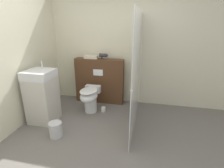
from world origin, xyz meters
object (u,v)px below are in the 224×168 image
sink_vanity (42,96)px  hair_drier (104,55)px  toilet (90,98)px  waste_bin (56,130)px

sink_vanity → hair_drier: size_ratio=5.75×
toilet → waste_bin: size_ratio=2.26×
toilet → hair_drier: bearing=73.4°
sink_vanity → waste_bin: 0.74m
sink_vanity → hair_drier: hair_drier is taller
toilet → waste_bin: 0.99m
hair_drier → waste_bin: (-0.43, -1.48, -0.99)m
toilet → sink_vanity: sink_vanity is taller
waste_bin → toilet: bearing=73.9°
toilet → waste_bin: bearing=-106.1°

